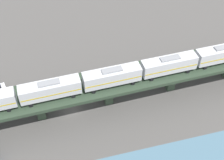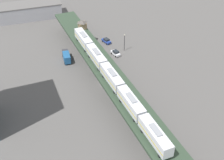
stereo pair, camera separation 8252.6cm
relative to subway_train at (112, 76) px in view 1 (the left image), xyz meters
The scene contains 3 objects.
ground_plane 12.90m from the subway_train, 83.13° to the left, with size 400.00×400.00×0.00m, color #514F4C.
elevated_viaduct 9.54m from the subway_train, 82.97° to the left, with size 11.66×92.24×6.65m.
subway_train is the anchor object (origin of this frame).
Camera 1 is at (-44.96, 2.45, 53.27)m, focal length 50.00 mm.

